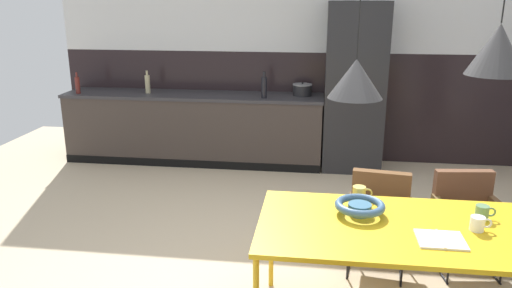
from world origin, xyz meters
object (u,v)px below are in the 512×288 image
refrigerator_column (354,88)px  bottle_vinegar_dark (264,87)px  fruit_bowl (360,206)px  mug_tall_blue (360,193)px  pendant_lamp_over_table_far (498,49)px  bottle_spice_small (148,84)px  mug_dark_espresso (478,224)px  armchair_head_of_table (379,210)px  bottle_oil_tall (78,85)px  dining_table (408,232)px  pendant_lamp_over_table_near (356,78)px  cooking_pot (302,90)px  armchair_by_stool (467,209)px  mug_wide_latte (483,212)px  open_book (441,240)px

refrigerator_column → bottle_vinegar_dark: bearing=-172.9°
fruit_bowl → mug_tall_blue: (0.01, 0.23, -0.00)m
fruit_bowl → pendant_lamp_over_table_far: 1.22m
refrigerator_column → bottle_spice_small: size_ratio=7.08×
mug_dark_espresso → bottle_spice_small: (-3.18, 3.24, 0.23)m
bottle_vinegar_dark → armchair_head_of_table: bearing=-62.6°
armchair_head_of_table → fruit_bowl: size_ratio=2.37×
bottle_oil_tall → pendant_lamp_over_table_far: size_ratio=0.25×
dining_table → fruit_bowl: size_ratio=5.71×
refrigerator_column → armchair_head_of_table: refrigerator_column is taller
dining_table → armchair_head_of_table: armchair_head_of_table is taller
armchair_head_of_table → pendant_lamp_over_table_near: size_ratio=0.61×
pendant_lamp_over_table_far → cooking_pot: bearing=109.0°
dining_table → fruit_bowl: fruit_bowl is taller
armchair_by_stool → mug_dark_espresso: bearing=69.7°
cooking_pot → mug_tall_blue: bearing=-80.0°
armchair_head_of_table → mug_dark_espresso: bearing=127.4°
bottle_oil_tall → cooking_pot: bearing=5.0°
pendant_lamp_over_table_far → armchair_head_of_table: bearing=117.0°
bottle_oil_tall → bottle_spice_small: size_ratio=0.95×
armchair_by_stool → dining_table: bearing=49.0°
dining_table → fruit_bowl: bearing=153.2°
pendant_lamp_over_table_near → pendant_lamp_over_table_far: (0.73, -0.03, 0.18)m
bottle_vinegar_dark → refrigerator_column: bearing=7.1°
armchair_head_of_table → mug_dark_espresso: size_ratio=5.99×
armchair_by_stool → armchair_head_of_table: bearing=-0.7°
mug_wide_latte → bottle_oil_tall: (-4.14, 2.91, 0.22)m
pendant_lamp_over_table_near → pendant_lamp_over_table_far: same height
armchair_by_stool → mug_tall_blue: size_ratio=5.73×
dining_table → pendant_lamp_over_table_near: bearing=178.0°
armchair_by_stool → mug_tall_blue: mug_tall_blue is taller
armchair_by_stool → mug_dark_espresso: mug_dark_espresso is taller
bottle_oil_tall → pendant_lamp_over_table_far: bearing=-37.6°
armchair_head_of_table → open_book: bearing=110.5°
mug_dark_espresso → bottle_spice_small: bottle_spice_small is taller
dining_table → armchair_by_stool: bearing=56.1°
dining_table → pendant_lamp_over_table_far: pendant_lamp_over_table_far is taller
mug_dark_espresso → pendant_lamp_over_table_near: pendant_lamp_over_table_near is taller
open_book → armchair_head_of_table: bearing=102.5°
refrigerator_column → fruit_bowl: 3.12m
cooking_pot → dining_table: bearing=-76.6°
dining_table → pendant_lamp_over_table_near: size_ratio=1.47×
mug_dark_espresso → bottle_spice_small: 4.55m
refrigerator_column → bottle_spice_small: bearing=-179.7°
refrigerator_column → pendant_lamp_over_table_near: bearing=-93.8°
cooking_pot → bottle_spice_small: 2.00m
open_book → bottle_spice_small: bottle_spice_small is taller
fruit_bowl → pendant_lamp_over_table_far: pendant_lamp_over_table_far is taller
cooking_pot → bottle_vinegar_dark: bearing=-154.7°
mug_tall_blue → cooking_pot: size_ratio=0.56×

